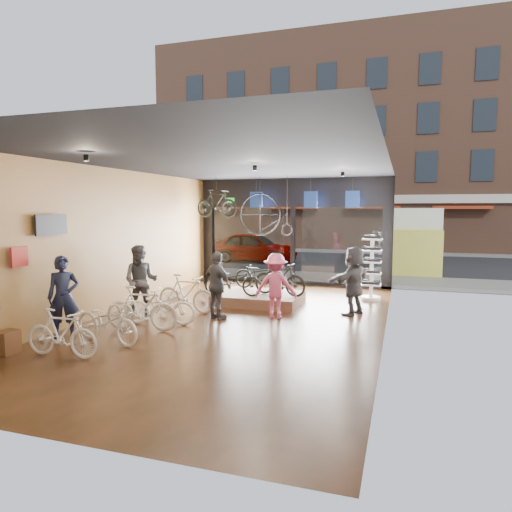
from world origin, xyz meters
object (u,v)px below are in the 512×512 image
at_px(street_car, 253,247).
at_px(hung_bike, 216,203).
at_px(customer_2, 217,285).
at_px(floor_bike_2, 107,321).
at_px(display_bike_mid, 280,278).
at_px(customer_1, 141,281).
at_px(box_truck, 411,240).
at_px(display_platform, 259,298).
at_px(display_bike_left, 233,280).
at_px(floor_bike_3, 142,308).
at_px(customer_5, 353,281).
at_px(display_bike_right, 261,275).
at_px(penny_farthing, 268,216).
at_px(customer_0, 64,297).
at_px(sunglasses_rack, 372,267).
at_px(floor_bike_5, 186,293).
at_px(customer_3, 276,286).
at_px(floor_bike_1, 62,333).

relative_size(street_car, hung_bike, 2.86).
bearing_deg(customer_2, floor_bike_2, 90.10).
bearing_deg(display_bike_mid, customer_1, 139.78).
relative_size(box_truck, floor_bike_2, 4.05).
height_order(display_platform, display_bike_left, display_bike_left).
distance_m(floor_bike_3, customer_2, 1.97).
bearing_deg(customer_5, hung_bike, -92.05).
bearing_deg(hung_bike, floor_bike_2, -166.77).
bearing_deg(display_bike_right, penny_farthing, 13.25).
bearing_deg(customer_0, hung_bike, 46.65).
relative_size(box_truck, customer_0, 3.97).
relative_size(floor_bike_2, display_bike_mid, 1.08).
bearing_deg(sunglasses_rack, display_platform, -143.94).
bearing_deg(street_car, floor_bike_5, -170.59).
relative_size(box_truck, display_bike_left, 4.23).
bearing_deg(customer_1, customer_2, -5.32).
bearing_deg(customer_5, display_bike_mid, -76.06).
height_order(street_car, penny_farthing, penny_farthing).
bearing_deg(street_car, customer_1, -175.25).
height_order(floor_bike_3, customer_2, customer_2).
relative_size(box_truck, customer_5, 3.93).
bearing_deg(display_bike_mid, customer_5, -88.66).
bearing_deg(customer_3, display_bike_mid, -84.15).
bearing_deg(floor_bike_2, customer_0, 100.33).
height_order(box_truck, customer_1, box_truck).
height_order(floor_bike_5, customer_2, customer_2).
xyz_separation_m(display_bike_mid, penny_farthing, (-0.95, 2.10, 1.72)).
xyz_separation_m(display_bike_left, hung_bike, (-1.55, 2.52, 2.19)).
xyz_separation_m(customer_1, customer_2, (1.95, 0.34, -0.06)).
xyz_separation_m(display_bike_right, sunglasses_rack, (3.20, 0.89, 0.24)).
bearing_deg(box_truck, customer_0, -118.21).
relative_size(street_car, customer_2, 2.66).
bearing_deg(floor_bike_1, display_bike_left, -17.89).
xyz_separation_m(display_bike_right, customer_2, (-0.28, -2.74, 0.10)).
distance_m(customer_0, hung_bike, 6.93).
bearing_deg(floor_bike_3, customer_5, -62.98).
distance_m(floor_bike_2, display_bike_right, 5.57).
bearing_deg(customer_3, box_truck, -113.42).
height_order(display_bike_mid, customer_0, customer_0).
bearing_deg(display_bike_right, display_bike_mid, -127.69).
height_order(display_bike_mid, display_bike_right, display_bike_mid).
height_order(display_platform, customer_2, customer_2).
bearing_deg(customer_2, penny_farthing, -63.62).
bearing_deg(customer_0, customer_1, 39.93).
distance_m(floor_bike_5, penny_farthing, 4.31).
height_order(customer_2, customer_5, customer_5).
bearing_deg(display_bike_mid, sunglasses_rack, -42.81).
distance_m(display_bike_left, customer_0, 4.66).
xyz_separation_m(display_bike_left, customer_0, (-2.31, -4.05, 0.15)).
bearing_deg(display_bike_right, customer_1, 150.57).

